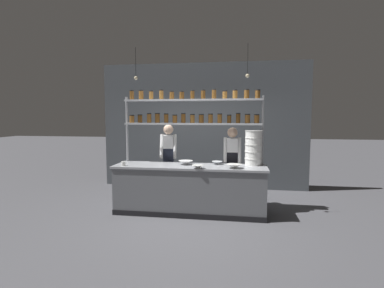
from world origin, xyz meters
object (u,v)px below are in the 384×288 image
at_px(spice_shelf_unit, 193,114).
at_px(prep_bowl_center_front, 186,163).
at_px(serving_cup_front, 123,164).
at_px(chef_left, 169,157).
at_px(container_stack, 254,148).
at_px(prep_bowl_center_back, 217,163).
at_px(chef_center, 232,161).
at_px(prep_bowl_near_left, 234,166).
at_px(prep_bowl_near_right, 198,167).

bearing_deg(spice_shelf_unit, prep_bowl_center_front, -110.88).
distance_m(prep_bowl_center_front, serving_cup_front, 1.18).
bearing_deg(chef_left, container_stack, -24.95).
height_order(chef_left, prep_bowl_center_back, chef_left).
bearing_deg(container_stack, chef_center, 139.24).
xyz_separation_m(chef_left, chef_center, (1.38, -0.18, -0.04)).
bearing_deg(prep_bowl_near_left, prep_bowl_center_back, 128.98).
bearing_deg(prep_bowl_near_right, prep_bowl_center_back, 59.24).
relative_size(prep_bowl_near_left, prep_bowl_center_front, 0.97).
bearing_deg(serving_cup_front, prep_bowl_center_back, 14.95).
xyz_separation_m(prep_bowl_center_front, serving_cup_front, (-1.14, -0.33, 0.00)).
relative_size(chef_center, prep_bowl_center_back, 7.64).
distance_m(chef_left, prep_bowl_center_back, 1.23).
xyz_separation_m(prep_bowl_near_left, prep_bowl_near_right, (-0.65, -0.11, -0.01)).
bearing_deg(chef_center, chef_left, 170.43).
relative_size(spice_shelf_unit, container_stack, 4.17).
distance_m(chef_center, prep_bowl_near_left, 0.79).
relative_size(spice_shelf_unit, serving_cup_front, 33.01).
xyz_separation_m(chef_center, prep_bowl_center_back, (-0.28, -0.37, 0.02)).
height_order(spice_shelf_unit, chef_left, spice_shelf_unit).
xyz_separation_m(prep_bowl_center_front, prep_bowl_near_right, (0.29, -0.39, -0.01)).
height_order(chef_center, prep_bowl_near_left, chef_center).
height_order(chef_left, chef_center, chef_left).
height_order(prep_bowl_center_back, prep_bowl_near_right, prep_bowl_near_right).
distance_m(spice_shelf_unit, chef_left, 1.19).
distance_m(spice_shelf_unit, prep_bowl_center_back, 1.08).
bearing_deg(chef_center, prep_bowl_near_left, -88.44).
distance_m(chef_left, serving_cup_front, 1.19).
bearing_deg(prep_bowl_near_left, chef_center, 93.82).
height_order(chef_center, serving_cup_front, chef_center).
relative_size(spice_shelf_unit, prep_bowl_near_right, 12.62).
relative_size(chef_center, container_stack, 2.44).
xyz_separation_m(spice_shelf_unit, prep_bowl_center_front, (-0.10, -0.25, -0.94)).
relative_size(prep_bowl_near_right, serving_cup_front, 2.61).
distance_m(prep_bowl_center_front, prep_bowl_near_right, 0.48).
bearing_deg(spice_shelf_unit, chef_left, 144.20).
bearing_deg(chef_center, spice_shelf_unit, -164.33).
xyz_separation_m(prep_bowl_center_back, serving_cup_front, (-1.73, -0.46, 0.01)).
height_order(container_stack, prep_bowl_center_back, container_stack).
xyz_separation_m(container_stack, serving_cup_front, (-2.42, -0.48, -0.29)).
relative_size(prep_bowl_near_left, prep_bowl_near_right, 1.25).
xyz_separation_m(chef_center, prep_bowl_near_right, (-0.59, -0.89, 0.02)).
bearing_deg(prep_bowl_near_right, prep_bowl_center_front, 126.44).
height_order(chef_center, prep_bowl_near_right, chef_center).
distance_m(container_stack, prep_bowl_near_right, 1.18).
height_order(container_stack, serving_cup_front, container_stack).
bearing_deg(prep_bowl_center_back, container_stack, 1.47).
distance_m(prep_bowl_near_left, prep_bowl_center_front, 0.97).
xyz_separation_m(chef_left, serving_cup_front, (-0.63, -1.01, -0.00)).
bearing_deg(prep_bowl_center_back, chef_center, 52.70).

